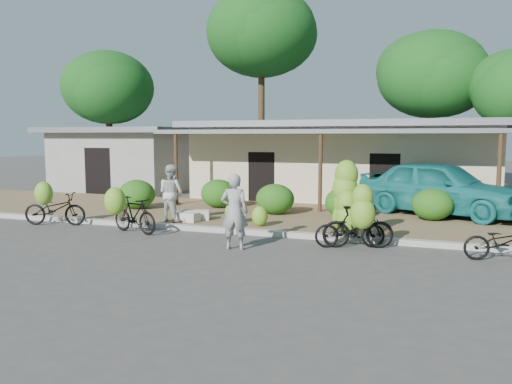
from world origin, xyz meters
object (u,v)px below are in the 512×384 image
at_px(bike_right, 359,222).
at_px(bike_far_right, 503,242).
at_px(sack_far, 187,217).
at_px(bystander, 171,193).
at_px(bike_left, 130,212).
at_px(teal_van, 440,188).
at_px(bike_far_left, 54,207).
at_px(tree_back_left, 106,86).
at_px(sack_near, 196,215).
at_px(tree_center_right, 428,73).
at_px(bike_center, 348,211).
at_px(vendor, 234,212).
at_px(tree_far_center, 259,31).

height_order(bike_right, bike_far_right, bike_right).
bearing_deg(sack_far, bystander, -165.48).
distance_m(sack_far, bystander, 0.88).
xyz_separation_m(bike_left, teal_van, (8.20, 5.69, 0.42)).
distance_m(bike_far_left, bystander, 3.61).
distance_m(tree_back_left, bike_left, 16.11).
bearing_deg(sack_near, tree_center_right, 63.94).
bearing_deg(bystander, bike_center, -174.81).
height_order(bike_left, sack_far, bike_left).
height_order(bike_right, sack_far, bike_right).
bearing_deg(tree_back_left, vendor, -45.23).
bearing_deg(tree_far_center, tree_back_left, -159.44).
bearing_deg(bike_center, bike_left, 74.93).
relative_size(bike_far_left, bike_far_right, 1.19).
height_order(bike_far_left, bike_center, bike_center).
bearing_deg(sack_near, tree_back_left, 136.00).
height_order(bike_far_left, sack_far, bike_far_left).
xyz_separation_m(bike_left, bike_center, (5.97, 0.54, 0.24)).
xyz_separation_m(tree_back_left, bike_far_left, (6.44, -11.79, -4.95)).
xyz_separation_m(tree_center_right, sack_far, (-6.74, -13.89, -5.69)).
bearing_deg(bike_far_left, teal_van, -79.64).
distance_m(tree_center_right, sack_far, 16.46).
bearing_deg(bike_left, bike_far_right, -72.74).
xyz_separation_m(tree_center_right, bike_left, (-7.60, -15.63, -5.33)).
xyz_separation_m(sack_near, sack_far, (-0.12, -0.37, -0.01)).
relative_size(bike_far_left, bike_center, 0.95).
bearing_deg(bystander, teal_van, -136.34).
height_order(tree_back_left, sack_far, tree_back_left).
relative_size(tree_center_right, teal_van, 1.50).
distance_m(bike_left, teal_van, 9.99).
xyz_separation_m(bike_far_right, sack_near, (-8.45, 2.08, -0.16)).
xyz_separation_m(bike_far_left, sack_near, (3.94, 1.76, -0.30)).
bearing_deg(bike_far_left, bike_left, -111.88).
bearing_deg(bystander, bike_far_left, 36.90).
bearing_deg(tree_far_center, sack_far, -80.42).
distance_m(tree_far_center, bike_right, 18.61).
height_order(bike_far_left, bike_far_right, bike_far_left).
bearing_deg(tree_back_left, sack_far, -45.36).
bearing_deg(bike_right, bike_far_right, -108.07).
distance_m(tree_far_center, teal_van, 15.41).
height_order(tree_far_center, bike_left, tree_far_center).
xyz_separation_m(sack_far, vendor, (2.60, -2.57, 0.66)).
bearing_deg(bike_right, bike_center, 22.71).
height_order(bike_far_right, bystander, bystander).
bearing_deg(vendor, tree_center_right, -113.95).
bearing_deg(bike_far_right, sack_near, 67.54).
bearing_deg(tree_back_left, bike_center, -37.02).
height_order(tree_center_right, bike_far_left, tree_center_right).
distance_m(vendor, teal_van, 8.06).
bearing_deg(tree_center_right, vendor, -104.10).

